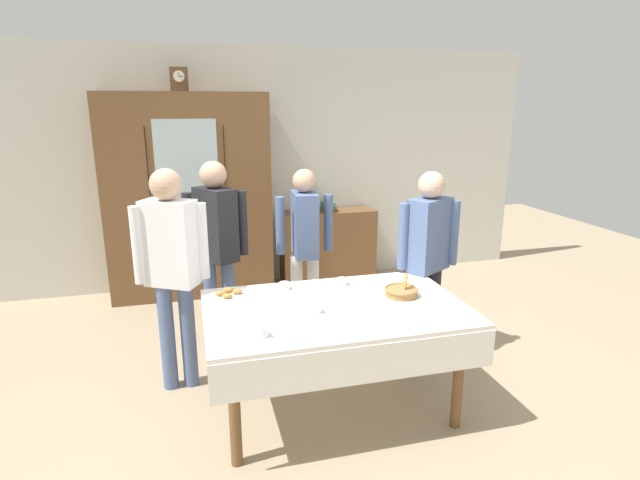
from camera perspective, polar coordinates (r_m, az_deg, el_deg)
name	(u,v)px	position (r m, az deg, el deg)	size (l,w,h in m)	color
ground_plane	(327,393)	(3.90, 0.78, -16.96)	(12.00, 12.00, 0.00)	tan
back_wall	(267,168)	(5.94, -6.06, 8.10)	(6.40, 0.10, 2.70)	silver
dining_table	(337,322)	(3.38, 1.90, -9.27)	(1.72, 1.08, 0.78)	brown
wall_cabinet	(189,197)	(5.62, -14.66, 4.70)	(1.73, 0.46, 2.20)	brown
mantel_clock	(179,79)	(5.54, -15.73, 17.17)	(0.18, 0.11, 0.24)	brown
bookshelf_low	(328,246)	(6.03, 0.92, -0.65)	(1.12, 0.35, 0.86)	brown
book_stack	(328,206)	(5.91, 0.94, 3.86)	(0.16, 0.20, 0.10)	#B29333
tea_cup_near_right	(316,310)	(3.24, -0.45, -7.92)	(0.13, 0.13, 0.06)	white
tea_cup_mid_left	(262,333)	(2.94, -6.61, -10.51)	(0.13, 0.13, 0.06)	white
tea_cup_far_left	(342,283)	(3.71, 2.54, -4.86)	(0.13, 0.13, 0.06)	white
tea_cup_center	(285,287)	(3.63, -4.04, -5.37)	(0.13, 0.13, 0.06)	white
bread_basket	(401,291)	(3.57, 9.21, -5.76)	(0.24, 0.24, 0.16)	#9E7542
pastry_plate	(229,295)	(3.57, -10.31, -6.14)	(0.28, 0.28, 0.05)	white
spoon_back_edge	(279,320)	(3.16, -4.64, -9.02)	(0.12, 0.02, 0.01)	silver
spoon_center	(262,310)	(3.31, -6.56, -7.92)	(0.12, 0.02, 0.01)	silver
spoon_far_left	(416,285)	(3.80, 10.82, -5.03)	(0.12, 0.02, 0.01)	silver
person_beside_shelf	(305,237)	(4.48, -1.75, 0.33)	(0.52, 0.37, 1.54)	silver
person_by_cabinet	(217,238)	(4.26, -11.67, 0.21)	(0.52, 0.41, 1.64)	slate
person_near_right_end	(172,259)	(3.72, -16.51, -2.10)	(0.52, 0.35, 1.65)	slate
person_behind_table_right	(428,249)	(4.11, 12.17, -0.99)	(0.52, 0.35, 1.58)	#232328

